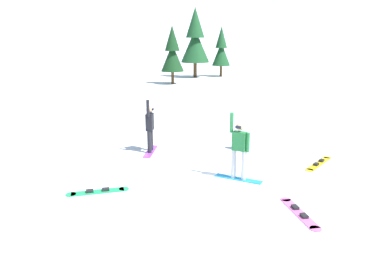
{
  "coord_description": "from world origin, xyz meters",
  "views": [
    {
      "loc": [
        0.8,
        -10.81,
        4.33
      ],
      "look_at": [
        -0.12,
        2.37,
        1.0
      ],
      "focal_mm": 35.93,
      "sensor_mm": 36.0,
      "label": 1
    }
  ],
  "objects_px": {
    "snowboarder_midground": "(150,127)",
    "backpack_blue": "(236,143)",
    "pine_tree_slender": "(221,49)",
    "loose_snowboard_near_left": "(299,213)",
    "snowboarder_foreground": "(239,149)",
    "loose_snowboard_near_right": "(98,191)",
    "loose_snowboard_far_spare": "(319,163)",
    "pine_tree_tall": "(172,52)",
    "pine_tree_twin": "(195,39)"
  },
  "relations": [
    {
      "from": "snowboarder_midground",
      "to": "backpack_blue",
      "type": "height_order",
      "value": "snowboarder_midground"
    },
    {
      "from": "backpack_blue",
      "to": "pine_tree_slender",
      "type": "bearing_deg",
      "value": 91.22
    },
    {
      "from": "loose_snowboard_near_left",
      "to": "backpack_blue",
      "type": "xyz_separation_m",
      "value": [
        -1.33,
        5.3,
        0.19
      ]
    },
    {
      "from": "loose_snowboard_near_left",
      "to": "backpack_blue",
      "type": "height_order",
      "value": "backpack_blue"
    },
    {
      "from": "snowboarder_foreground",
      "to": "loose_snowboard_near_right",
      "type": "height_order",
      "value": "snowboarder_foreground"
    },
    {
      "from": "loose_snowboard_near_left",
      "to": "snowboarder_foreground",
      "type": "bearing_deg",
      "value": 122.73
    },
    {
      "from": "snowboarder_foreground",
      "to": "pine_tree_slender",
      "type": "xyz_separation_m",
      "value": [
        -0.45,
        27.36,
        1.69
      ]
    },
    {
      "from": "snowboarder_foreground",
      "to": "loose_snowboard_far_spare",
      "type": "xyz_separation_m",
      "value": [
        2.77,
        1.57,
        -0.94
      ]
    },
    {
      "from": "snowboarder_midground",
      "to": "loose_snowboard_near_right",
      "type": "xyz_separation_m",
      "value": [
        -0.82,
        -3.75,
        -0.92
      ]
    },
    {
      "from": "loose_snowboard_near_right",
      "to": "pine_tree_slender",
      "type": "height_order",
      "value": "pine_tree_slender"
    },
    {
      "from": "snowboarder_midground",
      "to": "pine_tree_tall",
      "type": "distance_m",
      "value": 19.07
    },
    {
      "from": "pine_tree_tall",
      "to": "loose_snowboard_near_left",
      "type": "bearing_deg",
      "value": -75.88
    },
    {
      "from": "loose_snowboard_far_spare",
      "to": "loose_snowboard_near_left",
      "type": "bearing_deg",
      "value": -110.29
    },
    {
      "from": "snowboarder_midground",
      "to": "backpack_blue",
      "type": "bearing_deg",
      "value": 11.11
    },
    {
      "from": "snowboarder_midground",
      "to": "loose_snowboard_near_left",
      "type": "relative_size",
      "value": 1.07
    },
    {
      "from": "backpack_blue",
      "to": "pine_tree_slender",
      "type": "relative_size",
      "value": 0.1
    },
    {
      "from": "snowboarder_foreground",
      "to": "pine_tree_tall",
      "type": "height_order",
      "value": "pine_tree_tall"
    },
    {
      "from": "snowboarder_foreground",
      "to": "pine_tree_twin",
      "type": "height_order",
      "value": "pine_tree_twin"
    },
    {
      "from": "loose_snowboard_near_left",
      "to": "loose_snowboard_near_right",
      "type": "xyz_separation_m",
      "value": [
        -5.32,
        0.92,
        0.0
      ]
    },
    {
      "from": "backpack_blue",
      "to": "pine_tree_tall",
      "type": "relative_size",
      "value": 0.1
    },
    {
      "from": "loose_snowboard_near_left",
      "to": "pine_tree_slender",
      "type": "distance_m",
      "value": 29.69
    },
    {
      "from": "pine_tree_tall",
      "to": "pine_tree_slender",
      "type": "relative_size",
      "value": 1.0
    },
    {
      "from": "loose_snowboard_near_right",
      "to": "pine_tree_tall",
      "type": "bearing_deg",
      "value": 91.55
    },
    {
      "from": "loose_snowboard_near_left",
      "to": "pine_tree_tall",
      "type": "xyz_separation_m",
      "value": [
        -5.94,
        23.61,
        2.63
      ]
    },
    {
      "from": "backpack_blue",
      "to": "loose_snowboard_far_spare",
      "type": "bearing_deg",
      "value": -30.05
    },
    {
      "from": "snowboarder_foreground",
      "to": "loose_snowboard_far_spare",
      "type": "bearing_deg",
      "value": 29.57
    },
    {
      "from": "pine_tree_tall",
      "to": "pine_tree_slender",
      "type": "xyz_separation_m",
      "value": [
        4.1,
        5.9,
        0.0
      ]
    },
    {
      "from": "loose_snowboard_near_left",
      "to": "pine_tree_tall",
      "type": "height_order",
      "value": "pine_tree_tall"
    },
    {
      "from": "loose_snowboard_near_right",
      "to": "pine_tree_tall",
      "type": "xyz_separation_m",
      "value": [
        -0.62,
        22.69,
        2.63
      ]
    },
    {
      "from": "loose_snowboard_near_left",
      "to": "loose_snowboard_far_spare",
      "type": "distance_m",
      "value": 3.98
    },
    {
      "from": "snowboarder_foreground",
      "to": "loose_snowboard_near_left",
      "type": "bearing_deg",
      "value": -57.27
    },
    {
      "from": "backpack_blue",
      "to": "pine_tree_slender",
      "type": "height_order",
      "value": "pine_tree_slender"
    },
    {
      "from": "loose_snowboard_near_right",
      "to": "pine_tree_slender",
      "type": "bearing_deg",
      "value": 83.06
    },
    {
      "from": "snowboarder_foreground",
      "to": "pine_tree_slender",
      "type": "distance_m",
      "value": 27.41
    },
    {
      "from": "pine_tree_twin",
      "to": "loose_snowboard_near_right",
      "type": "bearing_deg",
      "value": -92.05
    },
    {
      "from": "loose_snowboard_near_left",
      "to": "pine_tree_twin",
      "type": "distance_m",
      "value": 29.11
    },
    {
      "from": "backpack_blue",
      "to": "pine_tree_tall",
      "type": "bearing_deg",
      "value": 104.14
    },
    {
      "from": "loose_snowboard_near_right",
      "to": "snowboarder_midground",
      "type": "bearing_deg",
      "value": 77.71
    },
    {
      "from": "backpack_blue",
      "to": "snowboarder_foreground",
      "type": "bearing_deg",
      "value": -91.18
    },
    {
      "from": "snowboarder_foreground",
      "to": "snowboarder_midground",
      "type": "bearing_deg",
      "value": 141.13
    },
    {
      "from": "snowboarder_midground",
      "to": "loose_snowboard_far_spare",
      "type": "bearing_deg",
      "value": -9.08
    },
    {
      "from": "snowboarder_foreground",
      "to": "snowboarder_midground",
      "type": "height_order",
      "value": "snowboarder_foreground"
    },
    {
      "from": "backpack_blue",
      "to": "loose_snowboard_near_right",
      "type": "bearing_deg",
      "value": -132.41
    },
    {
      "from": "loose_snowboard_far_spare",
      "to": "pine_tree_slender",
      "type": "distance_m",
      "value": 26.12
    },
    {
      "from": "pine_tree_twin",
      "to": "snowboarder_foreground",
      "type": "bearing_deg",
      "value": -83.63
    },
    {
      "from": "loose_snowboard_near_right",
      "to": "pine_tree_tall",
      "type": "relative_size",
      "value": 0.35
    },
    {
      "from": "snowboarder_foreground",
      "to": "pine_tree_twin",
      "type": "xyz_separation_m",
      "value": [
        -2.95,
        26.4,
        2.64
      ]
    },
    {
      "from": "loose_snowboard_near_right",
      "to": "pine_tree_twin",
      "type": "bearing_deg",
      "value": 87.95
    },
    {
      "from": "snowboarder_midground",
      "to": "pine_tree_tall",
      "type": "relative_size",
      "value": 0.41
    },
    {
      "from": "loose_snowboard_near_right",
      "to": "backpack_blue",
      "type": "relative_size",
      "value": 3.63
    }
  ]
}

